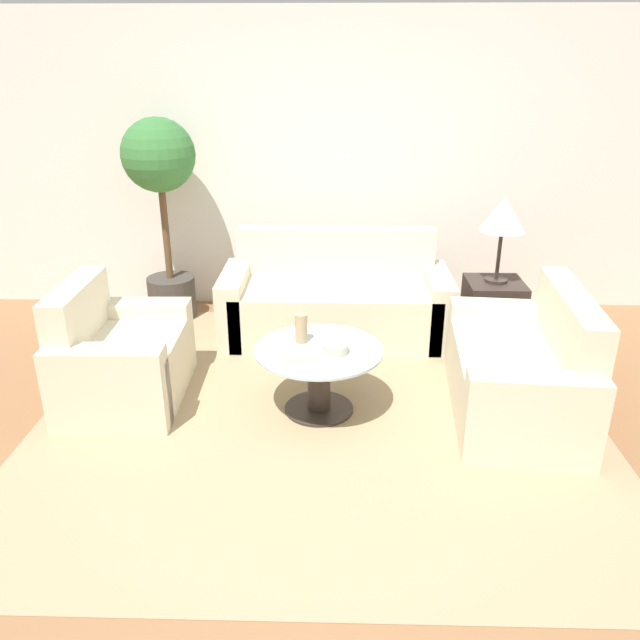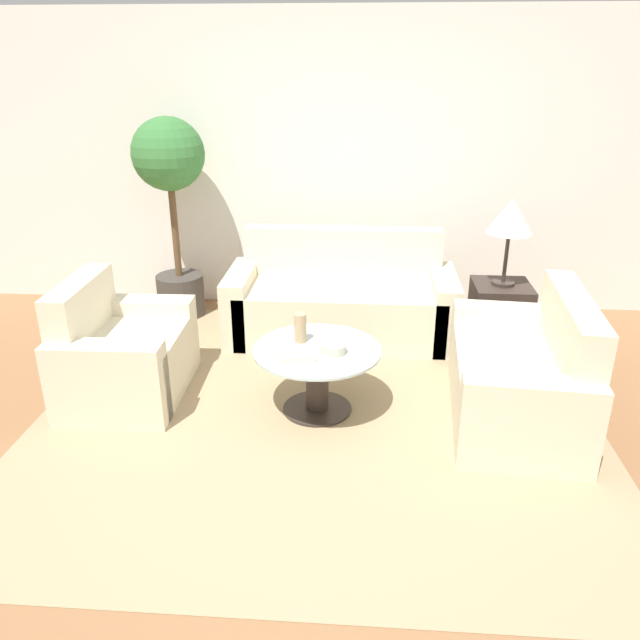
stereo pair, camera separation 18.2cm
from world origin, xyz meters
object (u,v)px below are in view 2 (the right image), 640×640
vase (300,328)px  book_stack (297,355)px  sofa_main (341,302)px  armchair (120,356)px  loveseat (526,378)px  potted_plant (171,188)px  coffee_table (317,371)px  table_lamp (511,218)px  bowl (333,349)px

vase → book_stack: size_ratio=0.81×
sofa_main → armchair: sofa_main is taller
loveseat → potted_plant: potted_plant is taller
coffee_table → vase: (-0.12, 0.10, 0.26)m
loveseat → table_lamp: size_ratio=2.03×
potted_plant → armchair: bearing=-90.0°
sofa_main → potted_plant: (-1.48, 0.32, 0.87)m
sofa_main → bowl: 1.37m
sofa_main → table_lamp: 1.51m
bowl → coffee_table: bearing=152.3°
potted_plant → book_stack: bearing=-54.5°
potted_plant → vase: potted_plant is taller
loveseat → vase: (-1.47, 0.09, 0.27)m
sofa_main → coffee_table: sofa_main is taller
armchair → potted_plant: bearing=-1.4°
bowl → sofa_main: bearing=90.2°
loveseat → book_stack: bearing=-79.1°
sofa_main → loveseat: 1.79m
potted_plant → vase: (1.26, -1.51, -0.61)m
potted_plant → bowl: potted_plant is taller
table_lamp → potted_plant: potted_plant is taller
loveseat → bowl: size_ratio=8.50×
coffee_table → potted_plant: size_ratio=0.48×
bowl → potted_plant: bearing=131.6°
coffee_table → table_lamp: 1.94m
vase → book_stack: 0.26m
loveseat → coffee_table: size_ratio=1.66×
sofa_main → vase: (-0.22, -1.19, 0.27)m
sofa_main → armchair: size_ratio=1.85×
vase → book_stack: bearing=-89.6°
bowl → book_stack: (-0.22, -0.09, -0.01)m
sofa_main → loveseat: size_ratio=1.36×
loveseat → bowl: 1.26m
vase → bowl: (0.23, -0.16, -0.07)m
armchair → table_lamp: bearing=-71.7°
sofa_main → book_stack: bearing=-98.6°
armchair → bowl: (1.49, -0.19, 0.20)m
coffee_table → table_lamp: size_ratio=1.22×
sofa_main → armchair: bearing=-141.9°
loveseat → book_stack: loveseat is taller
vase → armchair: bearing=178.6°
armchair → book_stack: bearing=-104.0°
armchair → vase: (1.26, -0.03, 0.27)m
sofa_main → coffee_table: (-0.10, -1.30, 0.01)m
loveseat → coffee_table: (-1.35, -0.01, 0.01)m
sofa_main → coffee_table: 1.30m
sofa_main → armchair: (-1.48, -1.16, -0.00)m
coffee_table → armchair: bearing=174.4°
table_lamp → potted_plant: bearing=169.8°
armchair → bowl: bearing=-98.7°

